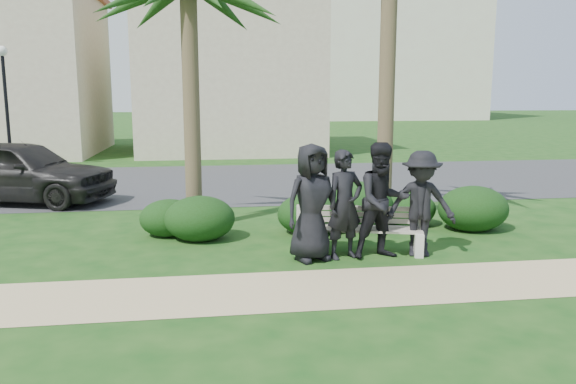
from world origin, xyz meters
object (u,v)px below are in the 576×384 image
at_px(park_bench, 358,233).
at_px(car_a, 19,171).
at_px(man_c, 383,201).
at_px(man_d, 421,204).
at_px(street_lamp, 5,85).
at_px(man_b, 345,205).
at_px(man_a, 312,203).

relative_size(park_bench, car_a, 0.49).
xyz_separation_m(man_c, man_d, (0.66, 0.04, -0.07)).
height_order(street_lamp, man_c, street_lamp).
relative_size(park_bench, man_b, 1.26).
xyz_separation_m(park_bench, man_b, (-0.31, -0.29, 0.55)).
bearing_deg(man_d, man_b, -169.00).
relative_size(park_bench, man_c, 1.18).
bearing_deg(man_d, park_bench, 173.60).
relative_size(man_d, car_a, 0.38).
xyz_separation_m(street_lamp, man_a, (8.56, -12.43, -2.00)).
relative_size(man_a, car_a, 0.41).
relative_size(man_b, car_a, 0.39).
distance_m(man_a, car_a, 8.49).
xyz_separation_m(street_lamp, park_bench, (9.41, -12.11, -2.61)).
bearing_deg(man_c, street_lamp, 120.09).
xyz_separation_m(park_bench, man_d, (0.96, -0.33, 0.54)).
height_order(street_lamp, man_a, street_lamp).
distance_m(man_a, man_b, 0.55).
relative_size(street_lamp, park_bench, 1.92).
bearing_deg(man_d, car_a, 156.82).
xyz_separation_m(man_a, man_d, (1.81, -0.01, -0.07)).
bearing_deg(park_bench, man_a, -144.86).
height_order(street_lamp, park_bench, street_lamp).
bearing_deg(car_a, man_a, -115.89).
height_order(man_d, car_a, man_d).
distance_m(park_bench, man_c, 0.77).
relative_size(man_a, man_c, 1.00).
bearing_deg(man_c, car_a, 133.76).
bearing_deg(car_a, park_bench, -110.65).
xyz_separation_m(man_d, car_a, (-8.02, 5.80, -0.09)).
bearing_deg(car_a, man_c, -111.31).
distance_m(street_lamp, car_a, 7.37).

